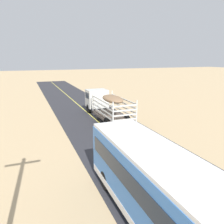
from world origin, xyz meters
name	(u,v)px	position (x,y,z in m)	size (l,w,h in m)	color
ground_plane	(201,209)	(0.00, 0.00, 0.00)	(240.00, 240.00, 0.00)	tan
road_surface	(201,209)	(0.00, 0.00, 0.01)	(8.00, 120.00, 0.02)	#2D2D33
road_centre_line	(201,209)	(0.00, 0.00, 0.02)	(0.16, 117.60, 0.00)	#D8CC4C
livestock_truck	(102,102)	(1.22, 17.48, 1.79)	(2.53, 9.70, 3.02)	silver
bus	(159,188)	(-2.46, -0.10, 1.75)	(2.54, 10.00, 3.21)	#3872C6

